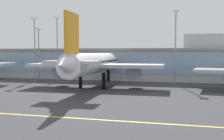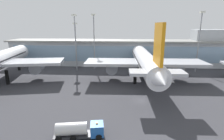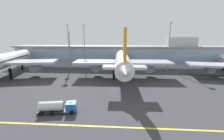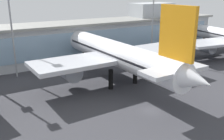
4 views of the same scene
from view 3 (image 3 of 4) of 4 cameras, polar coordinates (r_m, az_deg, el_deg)
name	(u,v)px [view 3 (image 3 of 4)]	position (r m, az deg, el deg)	size (l,w,h in m)	color
ground_plane	(114,90)	(53.58, 0.82, -7.49)	(180.00, 180.00, 0.00)	#38383D
taxiway_centreline_stripe	(108,127)	(33.71, -1.41, -20.07)	(144.00, 0.50, 0.01)	yellow
terminal_building	(121,55)	(95.95, 3.40, 5.36)	(126.92, 14.00, 17.76)	#ADB2B7
airliner_near_left	(3,61)	(82.54, -34.94, 2.67)	(45.25, 54.26, 20.66)	black
airliner_near_right	(122,61)	(68.86, 3.85, 3.33)	(42.70, 56.13, 20.49)	black
baggage_tug_near	(59,107)	(40.38, -18.99, -12.63)	(9.33, 4.24, 2.90)	black
apron_light_mast_west	(84,40)	(88.23, -10.15, 10.66)	(1.80, 1.80, 24.67)	gray
apron_light_mast_centre	(70,44)	(92.27, -15.30, 9.16)	(1.80, 1.80, 20.87)	gray
apron_light_mast_east	(68,41)	(86.51, -15.69, 10.23)	(1.80, 1.80, 24.25)	gray
apron_light_mast_far_east	(169,40)	(86.55, 20.28, 10.33)	(1.80, 1.80, 25.35)	gray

